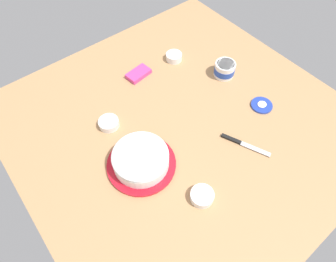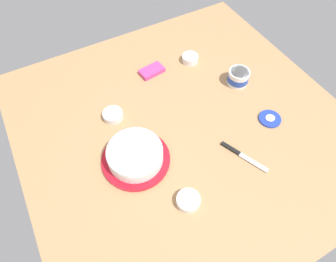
# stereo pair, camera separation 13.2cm
# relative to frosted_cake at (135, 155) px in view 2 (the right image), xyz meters

# --- Properties ---
(ground_plane) EXTENTS (1.54, 1.54, 0.00)m
(ground_plane) POSITION_rel_frosted_cake_xyz_m (-0.29, -0.08, -0.05)
(ground_plane) COLOR tan
(frosted_cake) EXTENTS (0.31, 0.31, 0.10)m
(frosted_cake) POSITION_rel_frosted_cake_xyz_m (0.00, 0.00, 0.00)
(frosted_cake) COLOR red
(frosted_cake) RESTS_ON ground_plane
(frosting_tub) EXTENTS (0.11, 0.11, 0.08)m
(frosting_tub) POSITION_rel_frosted_cake_xyz_m (-0.68, -0.17, -0.01)
(frosting_tub) COLOR white
(frosting_tub) RESTS_ON ground_plane
(frosting_tub_lid) EXTENTS (0.11, 0.11, 0.02)m
(frosting_tub_lid) POSITION_rel_frosted_cake_xyz_m (-0.67, 0.11, -0.04)
(frosting_tub_lid) COLOR #233DAD
(frosting_tub_lid) RESTS_ON ground_plane
(spreading_knife) EXTENTS (0.11, 0.22, 0.01)m
(spreading_knife) POSITION_rel_frosted_cake_xyz_m (-0.42, 0.20, -0.04)
(spreading_knife) COLOR silver
(spreading_knife) RESTS_ON ground_plane
(sprinkle_bowl_pink) EXTENTS (0.10, 0.10, 0.04)m
(sprinkle_bowl_pink) POSITION_rel_frosted_cake_xyz_m (-0.00, -0.27, -0.03)
(sprinkle_bowl_pink) COLOR white
(sprinkle_bowl_pink) RESTS_ON ground_plane
(sprinkle_bowl_rainbow) EXTENTS (0.09, 0.09, 0.04)m
(sprinkle_bowl_rainbow) POSITION_rel_frosted_cake_xyz_m (-0.55, -0.44, -0.03)
(sprinkle_bowl_rainbow) COLOR white
(sprinkle_bowl_rainbow) RESTS_ON ground_plane
(sprinkle_bowl_orange) EXTENTS (0.10, 0.10, 0.04)m
(sprinkle_bowl_orange) POSITION_rel_frosted_cake_xyz_m (-0.10, 0.28, -0.03)
(sprinkle_bowl_orange) COLOR white
(sprinkle_bowl_orange) RESTS_ON ground_plane
(candy_box_lower) EXTENTS (0.14, 0.09, 0.02)m
(candy_box_lower) POSITION_rel_frosted_cake_xyz_m (-0.31, -0.46, -0.04)
(candy_box_lower) COLOR #E53D8E
(candy_box_lower) RESTS_ON ground_plane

